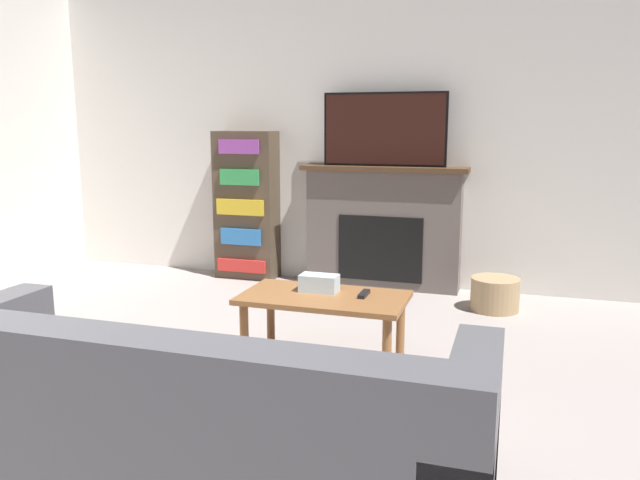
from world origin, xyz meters
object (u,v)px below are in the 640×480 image
at_px(fireplace, 383,227).
at_px(coffee_table, 324,306).
at_px(bookshelf, 246,205).
at_px(tv, 384,129).
at_px(couch, 167,454).
at_px(storage_basket, 495,294).

xyz_separation_m(fireplace, coffee_table, (0.07, -1.92, -0.15)).
height_order(coffee_table, bookshelf, bookshelf).
relative_size(tv, couch, 0.49).
relative_size(coffee_table, bookshelf, 0.70).
bearing_deg(coffee_table, tv, 91.99).
relative_size(fireplace, bookshelf, 1.06).
distance_m(couch, bookshelf, 3.72).
bearing_deg(coffee_table, fireplace, 91.97).
relative_size(fireplace, tv, 1.36).
xyz_separation_m(fireplace, couch, (0.00, -3.50, -0.23)).
xyz_separation_m(couch, bookshelf, (-1.27, 3.48, 0.37)).
xyz_separation_m(tv, couch, (0.00, -3.48, -1.06)).
relative_size(couch, bookshelf, 1.59).
distance_m(bookshelf, storage_basket, 2.33).
distance_m(fireplace, bookshelf, 1.27).
xyz_separation_m(coffee_table, bookshelf, (-1.33, 1.90, 0.29)).
distance_m(tv, storage_basket, 1.61).
xyz_separation_m(fireplace, storage_basket, (0.96, -0.42, -0.40)).
bearing_deg(fireplace, tv, -90.00).
height_order(tv, coffee_table, tv).
xyz_separation_m(couch, coffee_table, (0.06, 1.58, 0.08)).
bearing_deg(storage_basket, fireplace, 156.33).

